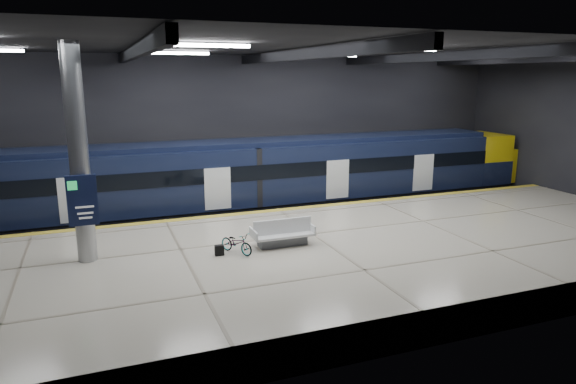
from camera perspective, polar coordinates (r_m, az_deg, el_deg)
ground at (r=20.83m, az=1.63°, el=-6.76°), size 30.00×30.00×0.00m
room_shell at (r=19.66m, az=1.73°, el=9.15°), size 30.10×16.10×8.05m
platform at (r=18.49m, az=4.63°, el=-7.56°), size 30.00×11.00×1.10m
safety_strip at (r=22.95m, az=-0.97°, el=-2.00°), size 30.00×0.40×0.01m
rails at (r=25.73m, az=-3.05°, el=-2.74°), size 30.00×1.52×0.16m
train at (r=26.06m, az=1.78°, el=1.94°), size 29.40×2.84×3.79m
bench at (r=18.16m, az=-0.62°, el=-4.93°), size 2.21×0.92×0.97m
bicycle at (r=17.47m, az=-5.73°, el=-5.65°), size 1.12×1.43×0.72m
pannier_bag at (r=17.40m, az=-7.64°, el=-6.43°), size 0.31×0.20×0.35m
info_column at (r=17.28m, az=-22.21°, el=3.49°), size 0.90×0.78×6.90m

